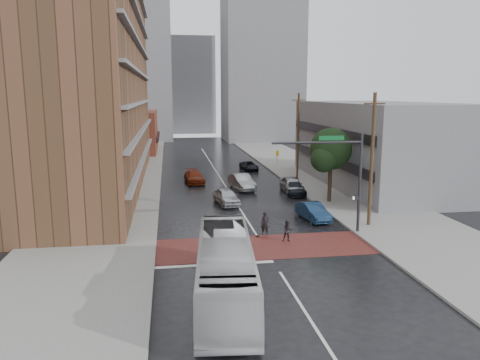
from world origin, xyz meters
name	(u,v)px	position (x,y,z in m)	size (l,w,h in m)	color
ground	(265,249)	(0.00, 0.00, 0.00)	(160.00, 160.00, 0.00)	black
crosswalk	(264,247)	(0.00, 0.50, 0.01)	(14.00, 5.00, 0.02)	maroon
sidewalk_west	(121,182)	(-11.50, 25.00, 0.07)	(9.00, 90.00, 0.15)	gray
sidewalk_east	(317,177)	(11.50, 25.00, 0.07)	(9.00, 90.00, 0.15)	gray
apartment_block	(89,54)	(-14.00, 24.00, 14.00)	(10.00, 44.00, 28.00)	brown
storefront_west	(133,132)	(-12.00, 54.00, 3.50)	(8.00, 16.00, 7.00)	brown
building_east	(376,144)	(16.50, 20.00, 4.50)	(11.00, 26.00, 9.00)	gray
distant_tower_west	(129,65)	(-14.00, 78.00, 16.00)	(18.00, 16.00, 32.00)	gray
distant_tower_east	(262,55)	(14.00, 72.00, 18.00)	(16.00, 14.00, 36.00)	gray
distant_tower_center	(191,86)	(0.00, 95.00, 12.00)	(12.00, 10.00, 24.00)	gray
street_tree	(331,152)	(8.52, 12.03, 4.73)	(4.20, 4.10, 6.90)	#332319
signal_mast	(341,169)	(5.85, 2.50, 4.73)	(6.50, 0.30, 7.20)	#2D2D33
utility_pole_near	(372,159)	(8.80, 4.00, 5.14)	(1.60, 0.26, 10.00)	#473321
utility_pole_far	(298,136)	(8.80, 24.00, 5.14)	(1.60, 0.26, 10.00)	#473321
transit_bus	(225,270)	(-3.47, -7.10, 1.55)	(2.60, 11.13, 3.10)	silver
pedestrian_a	(265,224)	(0.60, 3.00, 0.85)	(0.62, 0.41, 1.70)	black
pedestrian_b	(288,231)	(1.81, 1.36, 0.73)	(0.71, 0.56, 1.47)	black
car_travel_a	(226,197)	(-0.96, 12.72, 0.73)	(1.73, 4.29, 1.46)	#B4B7BC
car_travel_b	(242,182)	(1.49, 19.31, 0.80)	(1.69, 4.86, 1.60)	#A4A8AC
car_travel_c	(194,177)	(-3.24, 23.82, 0.69)	(1.92, 4.73, 1.37)	maroon
suv_travel	(249,166)	(4.39, 31.67, 0.57)	(1.90, 4.11, 1.14)	black
car_parked_near	(313,212)	(5.20, 6.45, 0.68)	(1.45, 4.16, 1.37)	navy
car_parked_mid	(295,188)	(6.30, 16.00, 0.61)	(1.72, 4.23, 1.23)	black
car_parked_far	(292,185)	(6.30, 17.07, 0.80)	(1.88, 4.68, 1.59)	#999AA0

